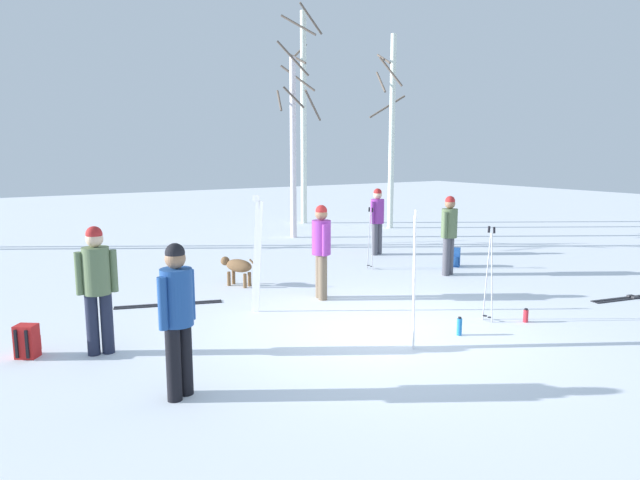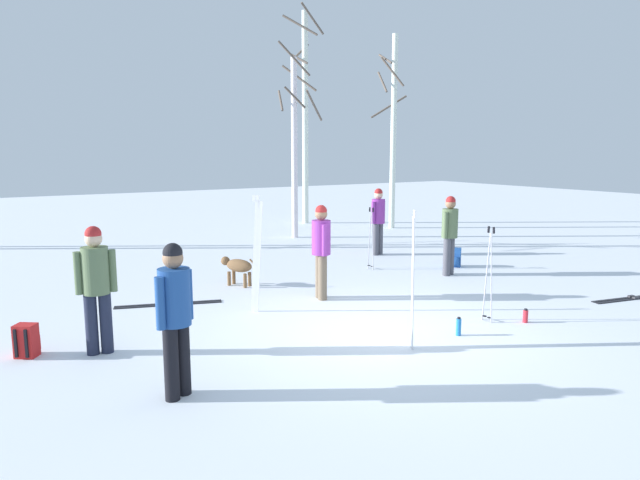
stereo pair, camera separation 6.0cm
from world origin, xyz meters
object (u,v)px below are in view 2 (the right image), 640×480
object	(u,v)px
birch_tree_2	(295,144)
person_2	(175,310)
ski_pair_planted_0	(257,255)
ski_poles_0	(489,271)
person_4	(450,230)
dog	(237,267)
ski_poles_1	(371,236)
person_1	(378,217)
water_bottle_1	(525,316)
ski_pair_lying_1	(631,298)
water_bottle_0	(459,327)
birch_tree_4	(393,129)
backpack_0	(455,258)
ski_pair_planted_1	(413,280)
person_3	(321,246)
birch_tree_3	(305,113)
ski_pair_lying_0	(169,304)
backpack_1	(27,341)
person_0	(96,282)

from	to	relation	value
birch_tree_2	person_2	bearing A→B (deg)	-125.71
ski_pair_planted_0	ski_poles_0	bearing A→B (deg)	-40.02
person_4	ski_pair_planted_0	world-z (taller)	ski_pair_planted_0
dog	ski_poles_1	bearing A→B (deg)	-2.34
person_1	water_bottle_1	size ratio (longest dim) A/B	7.76
ski_pair_lying_1	ski_poles_1	world-z (taller)	ski_poles_1
water_bottle_0	birch_tree_4	world-z (taller)	birch_tree_4
water_bottle_0	backpack_0	bearing A→B (deg)	45.56
water_bottle_0	birch_tree_4	size ratio (longest dim) A/B	0.04
person_1	ski_pair_planted_1	bearing A→B (deg)	-123.67
person_3	ski_pair_planted_1	xyz separation A→B (m)	(-0.28, -2.81, -0.04)
person_1	birch_tree_3	xyz separation A→B (m)	(1.61, 6.48, 3.00)
ski_pair_lying_1	ski_poles_1	bearing A→B (deg)	118.48
ski_pair_lying_0	ski_poles_1	bearing A→B (deg)	6.50
person_4	ski_pair_lying_0	bearing A→B (deg)	172.00
person_1	backpack_1	distance (m)	9.06
person_1	person_3	world-z (taller)	same
person_1	ski_pair_planted_0	bearing A→B (deg)	-147.77
ski_pair_planted_0	person_2	bearing A→B (deg)	-130.54
ski_poles_1	birch_tree_4	bearing A→B (deg)	47.34
ski_pair_lying_1	birch_tree_2	size ratio (longest dim) A/B	0.30
person_3	ski_pair_lying_0	xyz separation A→B (m)	(-2.49, 1.05, -0.97)
ski_pair_planted_1	water_bottle_0	xyz separation A→B (m)	(0.90, -0.00, -0.81)
person_3	dog	world-z (taller)	person_3
person_3	backpack_0	distance (m)	4.28
person_3	birch_tree_3	size ratio (longest dim) A/B	0.22
backpack_1	dog	bearing A→B (deg)	29.04
ski_poles_0	birch_tree_4	world-z (taller)	birch_tree_4
ski_pair_lying_0	person_4	bearing A→B (deg)	-8.00
birch_tree_3	ski_pair_lying_0	bearing A→B (deg)	-132.44
person_0	ski_poles_0	distance (m)	5.76
ski_pair_planted_0	ski_pair_lying_1	size ratio (longest dim) A/B	1.14
person_3	person_0	bearing A→B (deg)	-168.26
ski_pair_lying_1	birch_tree_3	world-z (taller)	birch_tree_3
ski_pair_planted_1	ski_poles_0	xyz separation A→B (m)	(1.79, 0.26, -0.14)
person_1	birch_tree_4	distance (m)	5.68
backpack_0	birch_tree_4	size ratio (longest dim) A/B	0.07
person_2	water_bottle_0	size ratio (longest dim) A/B	6.22
water_bottle_0	birch_tree_3	bearing A→B (deg)	69.63
dog	birch_tree_2	size ratio (longest dim) A/B	0.14
person_1	water_bottle_1	bearing A→B (deg)	-105.06
person_0	ski_poles_0	bearing A→B (deg)	-17.42
person_0	dog	world-z (taller)	person_0
person_3	water_bottle_1	bearing A→B (deg)	-55.93
ski_pair_planted_0	ski_pair_lying_1	bearing A→B (deg)	-24.80
ski_pair_planted_0	person_1	bearing A→B (deg)	32.23
backpack_0	birch_tree_4	xyz separation A→B (m)	(2.90, 5.94, 3.16)
person_3	person_2	bearing A→B (deg)	-142.60
water_bottle_0	water_bottle_1	bearing A→B (deg)	-4.28
person_2	ski_poles_0	xyz separation A→B (m)	(5.03, 0.14, -0.18)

